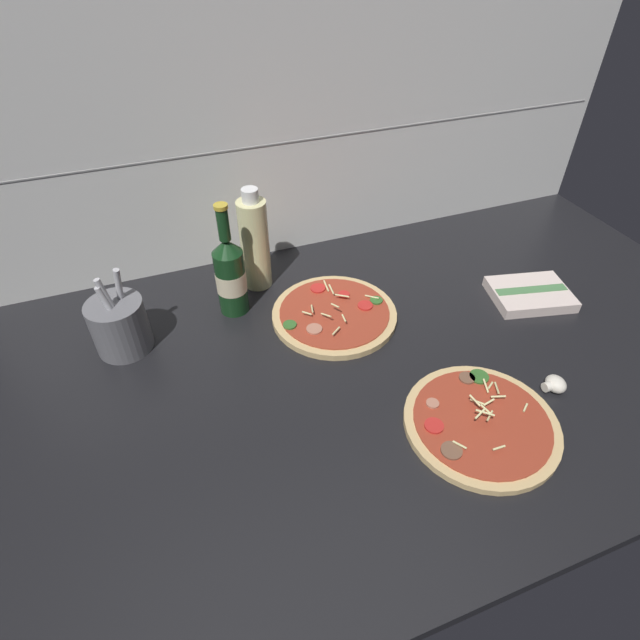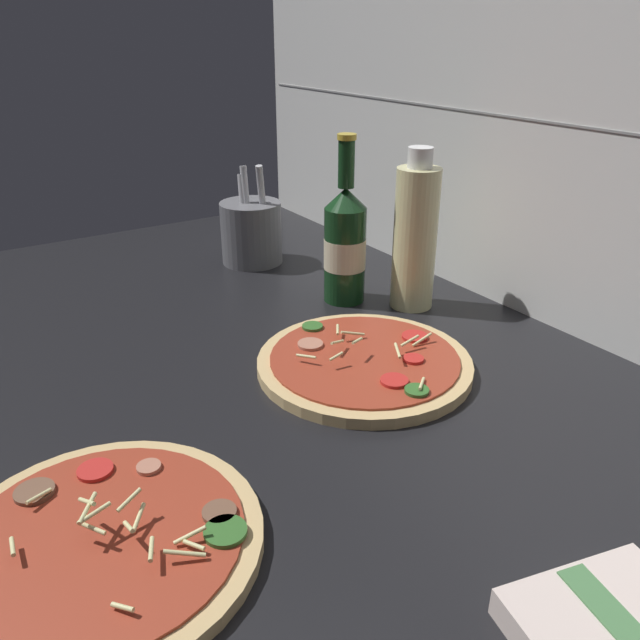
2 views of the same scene
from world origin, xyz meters
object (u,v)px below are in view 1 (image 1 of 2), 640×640
at_px(mushroom_left, 555,384).
at_px(utensil_crock, 120,325).
at_px(dish_towel, 530,294).
at_px(pizza_far, 334,314).
at_px(oil_bottle, 255,243).
at_px(beer_bottle, 230,275).
at_px(pizza_near, 481,423).

bearing_deg(mushroom_left, utensil_crock, 151.10).
relative_size(mushroom_left, dish_towel, 0.22).
xyz_separation_m(mushroom_left, utensil_crock, (-0.73, 0.40, 0.04)).
bearing_deg(pizza_far, utensil_crock, 171.41).
height_order(mushroom_left, utensil_crock, utensil_crock).
relative_size(utensil_crock, dish_towel, 0.91).
distance_m(oil_bottle, mushroom_left, 0.67).
bearing_deg(oil_bottle, dish_towel, -26.21).
bearing_deg(pizza_far, dish_towel, -12.40).
xyz_separation_m(beer_bottle, utensil_crock, (-0.23, -0.04, -0.04)).
bearing_deg(mushroom_left, beer_bottle, 138.19).
bearing_deg(oil_bottle, pizza_far, -56.03).
distance_m(pizza_near, dish_towel, 0.41).
relative_size(oil_bottle, dish_towel, 1.23).
distance_m(mushroom_left, dish_towel, 0.28).
distance_m(pizza_near, beer_bottle, 0.57).
height_order(beer_bottle, dish_towel, beer_bottle).
height_order(pizza_far, oil_bottle, oil_bottle).
bearing_deg(pizza_near, mushroom_left, 7.31).
bearing_deg(mushroom_left, pizza_near, -172.69).
relative_size(pizza_far, dish_towel, 1.38).
bearing_deg(mushroom_left, pizza_far, 131.64).
distance_m(utensil_crock, dish_towel, 0.88).
bearing_deg(dish_towel, pizza_far, 167.60).
bearing_deg(pizza_far, oil_bottle, 123.97).
bearing_deg(dish_towel, mushroom_left, -119.76).
bearing_deg(oil_bottle, pizza_near, -65.49).
xyz_separation_m(beer_bottle, mushroom_left, (0.49, -0.44, -0.08)).
relative_size(pizza_far, mushroom_left, 6.26).
bearing_deg(dish_towel, beer_bottle, 162.36).
bearing_deg(pizza_near, oil_bottle, 114.51).
xyz_separation_m(mushroom_left, dish_towel, (0.14, 0.24, -0.00)).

